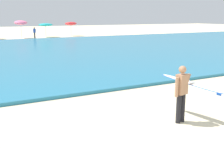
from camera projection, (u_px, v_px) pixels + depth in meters
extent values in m
plane|color=beige|center=(169.00, 149.00, 6.74)|extent=(160.00, 160.00, 0.00)
cube|color=teal|center=(22.00, 53.00, 23.37)|extent=(120.00, 28.00, 0.14)
cylinder|color=black|center=(179.00, 109.00, 8.28)|extent=(0.15, 0.15, 0.88)
cylinder|color=black|center=(182.00, 108.00, 8.39)|extent=(0.15, 0.15, 0.88)
cube|color=#9E7051|center=(182.00, 84.00, 8.18)|extent=(0.38, 0.28, 0.60)
sphere|color=#9E7051|center=(183.00, 69.00, 8.09)|extent=(0.22, 0.22, 0.22)
cylinder|color=#9E7051|center=(177.00, 87.00, 8.05)|extent=(0.10, 0.10, 0.58)
cylinder|color=#9E7051|center=(187.00, 82.00, 8.36)|extent=(0.32, 0.16, 0.51)
ellipsoid|color=white|center=(192.00, 83.00, 8.51)|extent=(0.72, 2.27, 0.27)
ellipsoid|color=blue|center=(192.00, 84.00, 8.51)|extent=(0.77, 2.36, 0.23)
cube|color=blue|center=(219.00, 93.00, 7.85)|extent=(0.05, 0.14, 0.14)
cylinder|color=beige|center=(21.00, 31.00, 39.27)|extent=(0.05, 0.05, 2.09)
ellipsoid|color=pink|center=(21.00, 23.00, 39.03)|extent=(1.76, 1.81, 0.73)
cylinder|color=beige|center=(46.00, 31.00, 41.35)|extent=(0.05, 0.05, 1.73)
ellipsoid|color=#19ADB2|center=(45.00, 25.00, 41.15)|extent=(2.07, 2.08, 0.51)
cylinder|color=beige|center=(71.00, 30.00, 43.73)|extent=(0.05, 0.05, 1.83)
ellipsoid|color=red|center=(71.00, 24.00, 43.53)|extent=(1.83, 1.85, 0.61)
cylinder|color=#383842|center=(35.00, 36.00, 38.58)|extent=(0.20, 0.20, 0.84)
cube|color=#2D4CA5|center=(34.00, 31.00, 38.43)|extent=(0.32, 0.20, 0.54)
sphere|color=#9E7051|center=(34.00, 28.00, 38.36)|extent=(0.20, 0.20, 0.20)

